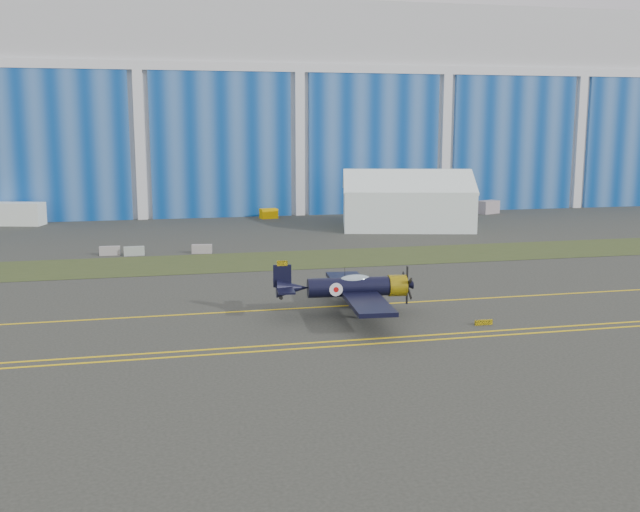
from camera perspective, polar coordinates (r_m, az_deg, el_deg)
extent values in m
plane|color=#373932|center=(57.09, -13.66, -3.31)|extent=(260.00, 260.00, 0.00)
cube|color=#475128|center=(70.79, -13.52, -0.73)|extent=(260.00, 10.00, 0.02)
cube|color=silver|center=(127.62, -13.54, 10.70)|extent=(220.00, 45.00, 30.00)
cube|color=#0A4094|center=(104.85, -13.55, 8.17)|extent=(220.00, 0.60, 20.00)
cube|color=silver|center=(105.04, -13.80, 13.95)|extent=(220.00, 0.70, 1.20)
cube|color=yellow|center=(52.23, -13.72, -4.54)|extent=(200.00, 0.20, 0.02)
cube|color=yellow|center=(43.09, -13.89, -7.67)|extent=(80.00, 0.20, 0.02)
cube|color=yellow|center=(44.04, -13.87, -7.28)|extent=(80.00, 0.20, 0.02)
cube|color=yellow|center=(49.95, 12.36, -4.96)|extent=(1.20, 0.15, 0.35)
cube|color=white|center=(104.28, -22.09, 2.99)|extent=(7.18, 4.41, 2.91)
cube|color=#EFB200|center=(103.92, -3.93, 3.25)|extent=(2.52, 1.81, 1.35)
cube|color=#9C8F94|center=(112.14, 12.71, 3.66)|extent=(3.54, 2.81, 1.88)
cube|color=#9B9593|center=(77.31, -15.72, 0.39)|extent=(2.02, 0.67, 0.90)
cube|color=#94A099|center=(76.53, -13.98, 0.37)|extent=(2.03, 0.69, 0.90)
cube|color=#9B9493|center=(76.45, -8.99, 0.53)|extent=(2.07, 0.92, 0.90)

